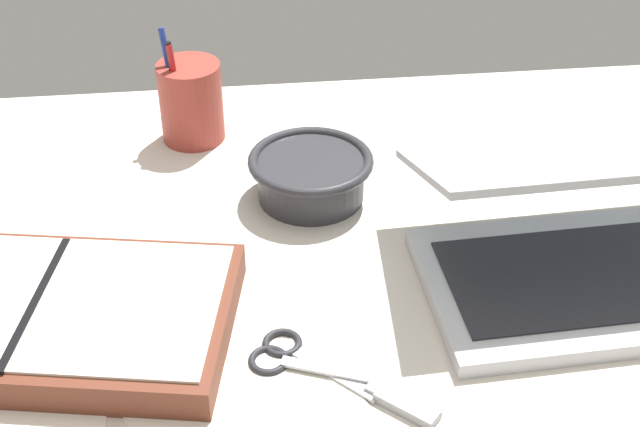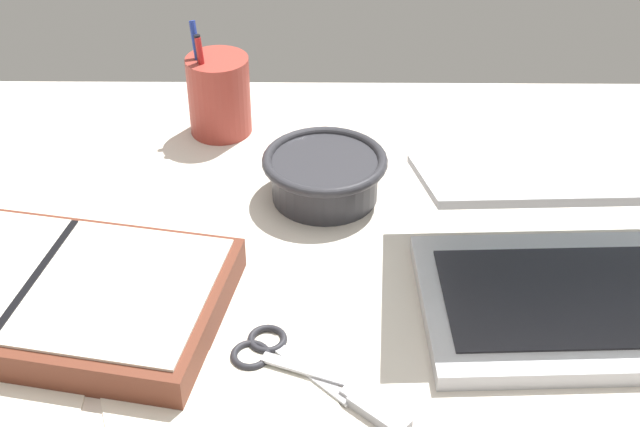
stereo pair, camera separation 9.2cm
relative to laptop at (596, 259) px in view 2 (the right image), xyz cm
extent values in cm
cube|color=beige|center=(-28.40, -2.28, -5.78)|extent=(140.00, 100.00, 2.00)
cube|color=#B7B7BC|center=(0.10, -2.40, -3.88)|extent=(36.05, 22.79, 1.80)
cube|color=#232328|center=(0.10, -2.40, -2.86)|extent=(31.58, 16.65, 0.24)
cube|color=#B7B7BC|center=(-0.19, 4.50, 7.00)|extent=(36.00, 21.71, 8.26)
cube|color=silver|center=(-0.17, 4.05, 6.83)|extent=(33.10, 19.42, 7.06)
cylinder|color=#2D2D33|center=(-27.38, 17.97, -2.25)|extent=(12.61, 12.61, 5.04)
torus|color=#2D2D33|center=(-27.38, 17.97, 0.27)|extent=(14.83, 14.83, 1.19)
cylinder|color=#9E382D|center=(-41.33, 33.61, 0.51)|extent=(8.19, 8.19, 10.58)
cylinder|color=black|center=(-43.03, 32.13, 2.86)|extent=(1.61, 1.73, 13.32)
cylinder|color=#233899|center=(-43.40, 32.72, 3.50)|extent=(2.49, 4.80, 14.21)
cylinder|color=#B21E1E|center=(-42.86, 31.95, 2.73)|extent=(1.80, 1.72, 13.06)
cube|color=brown|center=(-56.19, -2.06, -3.01)|extent=(40.79, 28.03, 3.52)
cube|color=silver|center=(-47.29, -3.76, -1.10)|extent=(20.72, 22.29, 0.30)
cube|color=black|center=(-56.19, -2.06, -0.95)|extent=(4.42, 19.18, 0.30)
cube|color=#B7B7BC|center=(-28.40, -11.76, -4.18)|extent=(9.87, 4.86, 0.30)
cube|color=#B7B7BC|center=(-28.40, -11.76, -4.48)|extent=(7.94, 8.10, 0.30)
torus|color=#232328|center=(-34.30, -9.41, -4.48)|extent=(3.90, 3.90, 0.70)
torus|color=#232328|center=(-32.83, -7.21, -4.48)|extent=(3.90, 3.90, 0.70)
cube|color=#99999E|center=(-22.44, -16.68, -4.28)|extent=(5.77, 5.53, 1.00)
cube|color=silver|center=(-25.09, -14.25, -4.28)|extent=(1.70, 1.70, 0.60)
camera|label=1|loc=(-36.32, -70.01, 55.52)|focal=50.00mm
camera|label=2|loc=(-27.14, -70.49, 55.52)|focal=50.00mm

